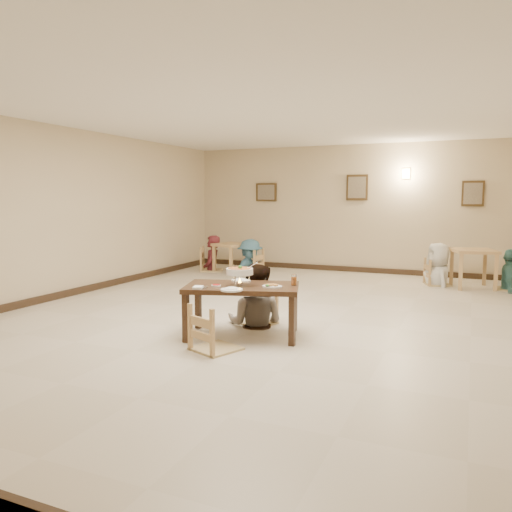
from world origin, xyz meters
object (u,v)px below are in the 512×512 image
at_px(curry_warmer, 240,272).
at_px(bg_chair_rl, 438,261).
at_px(main_table, 242,291).
at_px(bg_table_left, 231,249).
at_px(bg_diner_d, 511,249).
at_px(bg_table_right, 474,256).
at_px(bg_diner_a, 212,235).
at_px(chair_near, 216,307).
at_px(chair_far, 258,293).
at_px(bg_chair_ll, 212,249).
at_px(bg_diner_b, 250,239).
at_px(drink_glass, 294,280).
at_px(bg_chair_rr, 510,264).
at_px(bg_diner_c, 439,243).
at_px(bg_chair_lr, 250,251).
at_px(main_diner, 255,264).

bearing_deg(curry_warmer, bg_chair_rl, 67.96).
bearing_deg(curry_warmer, main_table, 68.80).
height_order(bg_table_left, bg_diner_d, bg_diner_d).
bearing_deg(bg_table_right, bg_diner_d, 3.41).
height_order(bg_table_right, bg_diner_a, bg_diner_a).
bearing_deg(chair_near, chair_far, -67.10).
xyz_separation_m(bg_chair_ll, bg_diner_b, (1.03, -0.03, 0.26)).
distance_m(main_table, drink_glass, 0.67).
bearing_deg(bg_chair_rl, bg_chair_rr, -111.25).
relative_size(bg_chair_rr, bg_diner_a, 0.60).
bearing_deg(bg_table_right, bg_chair_rl, 173.13).
relative_size(chair_far, bg_chair_rr, 0.87).
distance_m(curry_warmer, bg_diner_d, 6.03).
distance_m(chair_far, bg_diner_d, 5.50).
bearing_deg(bg_diner_b, chair_near, -150.99).
relative_size(bg_diner_c, bg_diner_d, 1.08).
relative_size(chair_near, bg_table_left, 1.18).
relative_size(bg_chair_lr, bg_chair_rl, 1.09).
relative_size(main_table, bg_chair_rl, 1.58).
height_order(bg_chair_ll, bg_chair_lr, bg_chair_ll).
xyz_separation_m(bg_chair_ll, bg_diner_d, (6.44, 0.06, 0.25)).
height_order(chair_far, bg_table_right, chair_far).
relative_size(main_diner, drink_glass, 12.43).
xyz_separation_m(main_diner, drink_glass, (0.69, -0.36, -0.13)).
bearing_deg(bg_table_left, bg_chair_rr, 0.52).
distance_m(bg_table_left, bg_chair_ll, 0.51).
relative_size(bg_table_right, bg_chair_ll, 0.87).
bearing_deg(bg_diner_d, main_diner, 141.77).
relative_size(bg_chair_ll, bg_diner_b, 0.68).
relative_size(main_diner, bg_chair_lr, 1.58).
bearing_deg(bg_diner_d, bg_chair_lr, 90.79).
bearing_deg(drink_glass, chair_near, -126.05).
height_order(main_table, bg_diner_c, bg_diner_c).
height_order(chair_far, chair_near, chair_near).
relative_size(bg_table_left, bg_chair_rl, 0.87).
height_order(main_table, curry_warmer, curry_warmer).
bearing_deg(bg_chair_rr, curry_warmer, -26.96).
height_order(main_diner, bg_diner_a, bg_diner_a).
bearing_deg(bg_table_right, chair_far, -122.72).
bearing_deg(drink_glass, bg_chair_lr, 120.10).
xyz_separation_m(main_table, chair_near, (-0.04, -0.63, -0.07)).
bearing_deg(bg_diner_a, bg_chair_ll, -172.22).
distance_m(chair_near, bg_diner_b, 5.89).
xyz_separation_m(bg_diner_a, bg_diner_c, (5.14, 0.10, -0.00)).
distance_m(curry_warmer, bg_diner_b, 5.34).
xyz_separation_m(bg_chair_rl, bg_diner_a, (-5.14, -0.10, 0.36)).
distance_m(main_diner, bg_diner_a, 5.26).
bearing_deg(main_table, bg_diner_b, 95.90).
bearing_deg(bg_table_right, curry_warmer, -118.44).
xyz_separation_m(main_table, bg_table_right, (2.68, 4.94, 0.04)).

